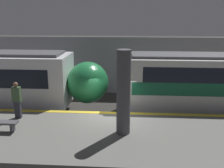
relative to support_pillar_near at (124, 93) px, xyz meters
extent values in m
plane|color=#33302D|center=(-0.69, 2.36, -2.81)|extent=(120.00, 120.00, 0.00)
cube|color=slate|center=(-0.69, -0.13, -2.28)|extent=(40.00, 4.99, 1.04)
cube|color=gold|center=(-0.69, 2.21, -1.76)|extent=(40.00, 0.30, 0.01)
cube|color=gray|center=(-0.69, 9.14, -0.68)|extent=(50.00, 0.15, 4.26)
cylinder|color=#47474C|center=(0.00, 0.00, 0.00)|extent=(0.58, 0.58, 3.53)
ellipsoid|color=#238447|center=(-2.21, 4.56, -0.81)|extent=(2.42, 2.60, 2.44)
sphere|color=#F2EFCC|center=(-1.26, 4.56, -1.25)|extent=(0.20, 0.20, 0.20)
cube|color=black|center=(-0.15, 4.56, -0.90)|extent=(0.25, 2.77, 2.33)
cube|color=black|center=(-0.15, 4.56, 0.27)|extent=(0.25, 2.49, 0.93)
sphere|color=#EA4C42|center=(-0.31, 3.92, -1.30)|extent=(0.18, 0.18, 0.18)
sphere|color=#EA4C42|center=(-0.31, 5.20, -1.30)|extent=(0.18, 0.18, 0.18)
cube|color=#2D2D38|center=(-5.09, 1.28, -1.35)|extent=(0.28, 0.20, 0.83)
cube|color=#3D5638|center=(-5.09, 1.28, -0.58)|extent=(0.38, 0.24, 0.72)
sphere|color=brown|center=(-5.09, 1.28, -0.10)|extent=(0.23, 0.23, 0.23)
cube|color=#4C4C51|center=(-4.70, -0.23, -1.56)|extent=(0.10, 0.32, 0.41)
cube|color=#4C4C51|center=(-5.23, -0.23, -1.35)|extent=(1.50, 0.40, 0.08)
camera|label=1|loc=(0.23, -10.18, 3.12)|focal=42.00mm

